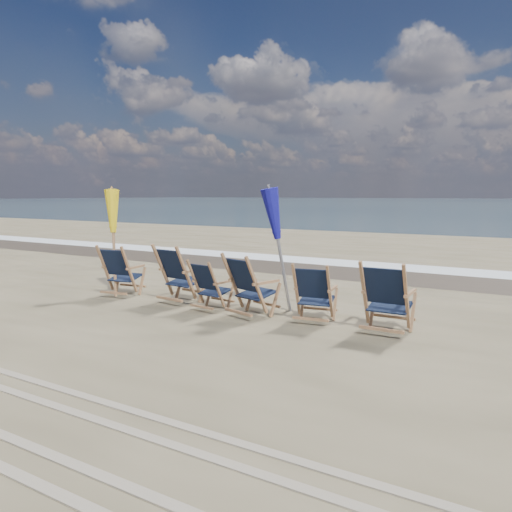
# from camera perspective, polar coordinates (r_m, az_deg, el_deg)

# --- Properties ---
(surf_foam) EXTENTS (200.00, 1.40, 0.01)m
(surf_foam) POSITION_cam_1_polar(r_m,az_deg,el_deg) (14.56, 12.45, -0.96)
(surf_foam) COLOR silver
(surf_foam) RESTS_ON ground
(wet_sand_strip) EXTENTS (200.00, 2.60, 0.00)m
(wet_sand_strip) POSITION_cam_1_polar(r_m,az_deg,el_deg) (13.16, 10.36, -1.76)
(wet_sand_strip) COLOR #42362A
(wet_sand_strip) RESTS_ON ground
(beach_chair_0) EXTENTS (0.76, 0.83, 1.03)m
(beach_chair_0) POSITION_cam_1_polar(r_m,az_deg,el_deg) (9.89, -14.30, -1.77)
(beach_chair_0) COLOR black
(beach_chair_0) RESTS_ON ground
(beach_chair_1) EXTENTS (0.79, 0.87, 1.10)m
(beach_chair_1) POSITION_cam_1_polar(r_m,az_deg,el_deg) (9.00, -7.98, -2.26)
(beach_chair_1) COLOR black
(beach_chair_1) RESTS_ON ground
(beach_chair_2) EXTENTS (0.65, 0.71, 0.89)m
(beach_chair_2) POSITION_cam_1_polar(r_m,az_deg,el_deg) (8.43, -4.54, -3.57)
(beach_chair_2) COLOR black
(beach_chair_2) RESTS_ON ground
(beach_chair_3) EXTENTS (0.86, 0.92, 1.05)m
(beach_chair_3) POSITION_cam_1_polar(r_m,az_deg,el_deg) (7.88, 0.06, -3.70)
(beach_chair_3) COLOR black
(beach_chair_3) RESTS_ON ground
(beach_chair_4) EXTENTS (0.71, 0.77, 0.95)m
(beach_chair_4) POSITION_cam_1_polar(r_m,az_deg,el_deg) (7.70, 8.43, -4.40)
(beach_chair_4) COLOR black
(beach_chair_4) RESTS_ON ground
(beach_chair_5) EXTENTS (0.69, 0.78, 1.07)m
(beach_chair_5) POSITION_cam_1_polar(r_m,az_deg,el_deg) (7.24, 16.80, -4.88)
(beach_chair_5) COLOR black
(beach_chair_5) RESTS_ON ground
(umbrella_yellow) EXTENTS (0.30, 0.30, 2.09)m
(umbrella_yellow) POSITION_cam_1_polar(r_m,az_deg,el_deg) (10.24, -16.05, 4.42)
(umbrella_yellow) COLOR #996A44
(umbrella_yellow) RESTS_ON ground
(umbrella_blue) EXTENTS (0.30, 0.30, 2.11)m
(umbrella_blue) POSITION_cam_1_polar(r_m,az_deg,el_deg) (8.39, 2.87, 4.24)
(umbrella_blue) COLOR #A5A5AD
(umbrella_blue) RESTS_ON ground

